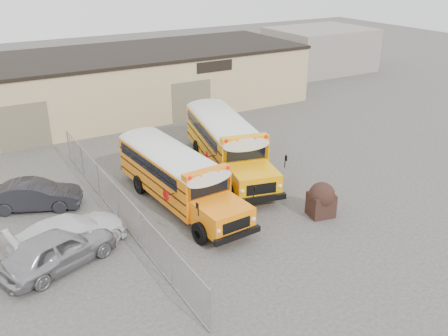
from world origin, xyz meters
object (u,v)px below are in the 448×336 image
school_bus_right (199,109)px  car_dark (35,195)px  car_white (69,233)px  car_silver (58,249)px  tarp_bundle (321,199)px  school_bus_left (127,139)px

school_bus_right → car_dark: 13.58m
car_dark → school_bus_right: bearing=-41.6°
car_white → car_dark: bearing=-2.7°
car_white → car_silver: bearing=139.0°
tarp_bundle → school_bus_right: bearing=87.8°
school_bus_left → tarp_bundle: (5.76, -10.66, -0.76)m
tarp_bundle → car_dark: size_ratio=0.39×
school_bus_left → car_white: 9.26m
school_bus_left → car_silver: 10.68m
car_silver → car_dark: bearing=-22.6°
tarp_bundle → car_silver: 12.11m
school_bus_left → car_dark: 6.71m
tarp_bundle → car_dark: 14.02m
car_silver → car_white: size_ratio=0.96×
school_bus_right → car_white: size_ratio=2.15×
car_silver → car_white: car_silver is taller
school_bus_right → school_bus_left: bearing=-155.7°
car_white → car_dark: car_white is taller
tarp_bundle → car_silver: (-11.94, 2.00, -0.06)m
school_bus_right → car_dark: school_bus_right is taller
car_silver → car_dark: 5.71m
school_bus_left → tarp_bundle: 12.14m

